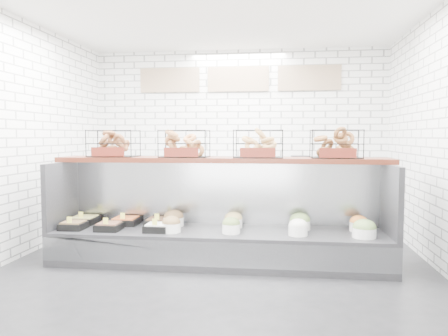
# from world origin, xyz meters

# --- Properties ---
(ground) EXTENTS (5.50, 5.50, 0.00)m
(ground) POSITION_xyz_m (0.00, 0.00, 0.00)
(ground) COLOR black
(ground) RESTS_ON ground
(room_shell) EXTENTS (5.02, 5.51, 3.01)m
(room_shell) POSITION_xyz_m (0.00, 0.60, 2.06)
(room_shell) COLOR white
(room_shell) RESTS_ON ground
(display_case) EXTENTS (4.00, 0.90, 1.20)m
(display_case) POSITION_xyz_m (-0.00, 0.35, 0.33)
(display_case) COLOR black
(display_case) RESTS_ON ground
(bagel_shelf) EXTENTS (4.10, 0.50, 0.40)m
(bagel_shelf) POSITION_xyz_m (0.00, 0.52, 1.38)
(bagel_shelf) COLOR #3F160D
(bagel_shelf) RESTS_ON display_case
(prep_counter) EXTENTS (4.00, 0.60, 1.20)m
(prep_counter) POSITION_xyz_m (-0.01, 2.43, 0.47)
(prep_counter) COLOR #93969B
(prep_counter) RESTS_ON ground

